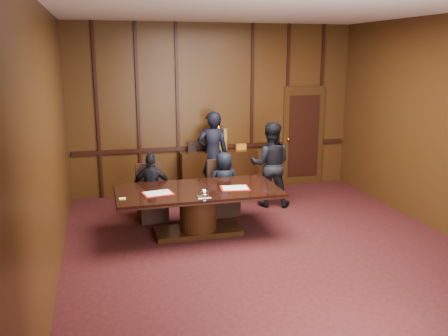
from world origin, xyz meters
name	(u,v)px	position (x,y,z in m)	size (l,w,h in m)	color
room	(275,136)	(0.07, 0.14, 1.72)	(7.00, 7.04, 3.50)	black
sideboard	(218,170)	(0.00, 3.26, 0.49)	(1.60, 0.45, 1.54)	black
conference_table	(198,204)	(-0.90, 1.02, 0.51)	(2.62, 1.32, 0.76)	black
folder_left	(158,193)	(-1.56, 0.91, 0.77)	(0.51, 0.40, 0.02)	#9C110E
folder_right	(235,188)	(-0.32, 0.89, 0.77)	(0.50, 0.38, 0.02)	#9C110E
inkstand	(204,193)	(-0.90, 0.57, 0.81)	(0.20, 0.14, 0.12)	white
notepad	(122,199)	(-2.10, 0.77, 0.77)	(0.10, 0.07, 0.01)	#FFF37C
chair_left	(152,204)	(-1.55, 1.90, 0.29)	(0.52, 0.52, 0.99)	black
chair_right	(223,198)	(-0.25, 1.90, 0.29)	(0.54, 0.54, 0.99)	black
signatory_left	(152,188)	(-1.55, 1.82, 0.61)	(0.71, 0.30, 1.21)	black
signatory_right	(224,184)	(-0.25, 1.82, 0.59)	(0.57, 0.37, 1.18)	black
witness_left	(213,154)	(-0.15, 3.10, 0.88)	(0.64, 0.42, 1.76)	black
witness_right	(270,164)	(0.75, 2.15, 0.82)	(0.79, 0.62, 1.63)	black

